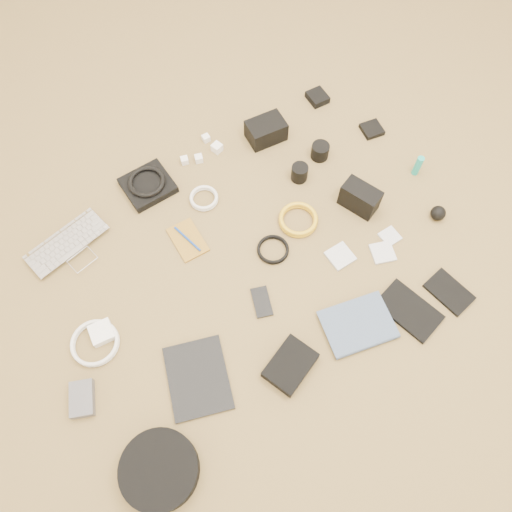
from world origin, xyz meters
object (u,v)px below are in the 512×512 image
headphone_case (160,470)px  paperback (369,348)px  dslr_camera (266,131)px  tablet (198,378)px  laptop (74,251)px  phone (262,302)px

headphone_case → paperback: size_ratio=1.00×
dslr_camera → paperback: 0.89m
dslr_camera → paperback: dslr_camera is taller
tablet → paperback: (0.49, -0.20, 0.01)m
paperback → laptop: bearing=51.2°
headphone_case → tablet: bearing=39.6°
laptop → paperback: bearing=-63.8°
paperback → tablet: bearing=80.2°
tablet → headphone_case: size_ratio=1.06×
tablet → headphone_case: bearing=-123.4°
dslr_camera → headphone_case: bearing=-131.1°
tablet → laptop: bearing=121.6°
dslr_camera → paperback: bearing=-96.3°
phone → paperback: (0.20, -0.30, 0.01)m
tablet → paperback: size_ratio=1.06×
tablet → phone: (0.29, 0.11, -0.00)m
phone → paperback: bearing=-38.2°
dslr_camera → paperback: size_ratio=0.64×
dslr_camera → phone: 0.68m
laptop → phone: 0.66m
dslr_camera → tablet: (-0.66, -0.68, -0.04)m
laptop → paperback: (0.65, -0.79, -0.00)m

